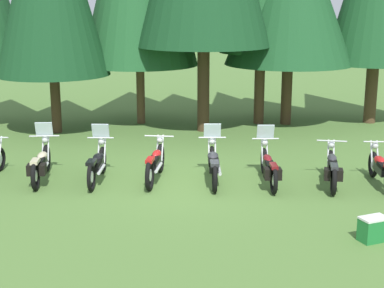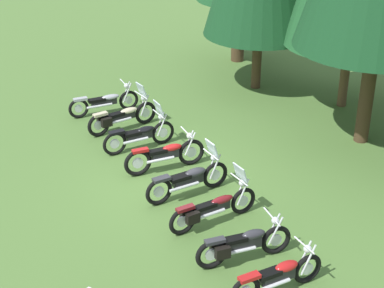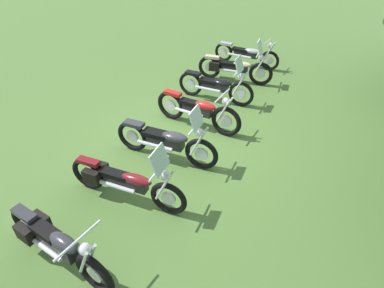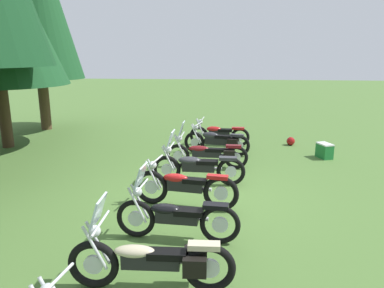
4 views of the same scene
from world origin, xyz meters
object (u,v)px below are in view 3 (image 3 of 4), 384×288
object	(u,v)px
motorcycle_3	(198,110)
motorcycle_5	(124,181)
motorcycle_1	(234,67)
motorcycle_0	(247,54)
motorcycle_2	(216,85)
motorcycle_6	(55,243)
motorcycle_4	(167,141)

from	to	relation	value
motorcycle_3	motorcycle_5	size ratio (longest dim) A/B	0.97
motorcycle_1	motorcycle_0	bearing A→B (deg)	84.90
motorcycle_1	motorcycle_5	xyz separation A→B (m)	(5.72, -0.42, -0.01)
motorcycle_2	motorcycle_3	distance (m)	1.46
motorcycle_1	motorcycle_6	distance (m)	7.27
motorcycle_0	motorcycle_3	bearing A→B (deg)	-84.53
motorcycle_2	motorcycle_3	bearing A→B (deg)	-86.03
motorcycle_6	motorcycle_4	bearing A→B (deg)	93.21
motorcycle_0	motorcycle_3	size ratio (longest dim) A/B	1.01
motorcycle_1	motorcycle_4	distance (m)	4.35
motorcycle_2	motorcycle_4	distance (m)	2.92
motorcycle_5	motorcycle_2	bearing A→B (deg)	86.26
motorcycle_3	motorcycle_4	distance (m)	1.46
motorcycle_2	motorcycle_6	distance (m)	5.84
motorcycle_1	motorcycle_3	size ratio (longest dim) A/B	1.02
motorcycle_0	motorcycle_1	size ratio (longest dim) A/B	0.99
motorcycle_0	motorcycle_6	bearing A→B (deg)	-87.27
motorcycle_1	motorcycle_2	distance (m)	1.44
motorcycle_1	motorcycle_6	xyz separation A→B (m)	(7.24, -0.64, -0.01)
motorcycle_3	motorcycle_5	world-z (taller)	motorcycle_5
motorcycle_0	motorcycle_4	size ratio (longest dim) A/B	0.99
motorcycle_4	motorcycle_1	bearing A→B (deg)	88.14
motorcycle_2	motorcycle_5	distance (m)	4.30
motorcycle_2	motorcycle_1	bearing A→B (deg)	89.25
motorcycle_0	motorcycle_2	bearing A→B (deg)	-85.86
motorcycle_3	motorcycle_6	size ratio (longest dim) A/B	1.05
motorcycle_1	motorcycle_2	size ratio (longest dim) A/B	1.06
motorcycle_2	motorcycle_4	size ratio (longest dim) A/B	0.94
motorcycle_1	motorcycle_3	world-z (taller)	motorcycle_1
motorcycle_3	motorcycle_6	distance (m)	4.39
motorcycle_1	motorcycle_5	size ratio (longest dim) A/B	0.99
motorcycle_5	motorcycle_6	xyz separation A→B (m)	(1.52, -0.23, -0.00)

